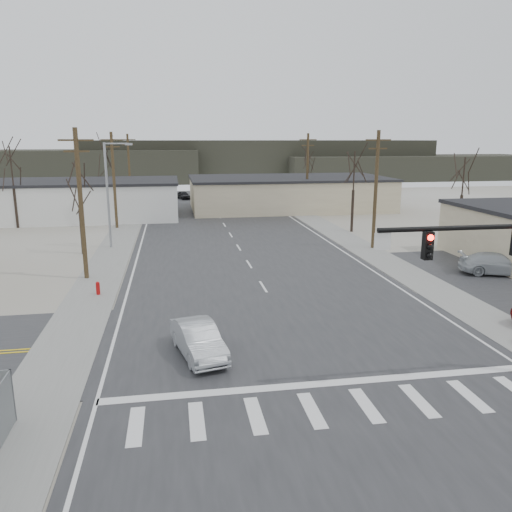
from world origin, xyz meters
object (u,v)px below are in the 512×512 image
at_px(fire_hydrant, 98,288).
at_px(car_parked_silver, 498,264).
at_px(sedan_crossing, 198,340).
at_px(car_far_a, 217,200).
at_px(car_far_b, 184,195).

relative_size(fire_hydrant, car_parked_silver, 0.17).
distance_m(fire_hydrant, car_parked_silver, 26.89).
distance_m(sedan_crossing, car_far_a, 50.39).
bearing_deg(car_far_a, car_parked_silver, 105.89).
height_order(sedan_crossing, car_far_a, car_far_a).
relative_size(car_far_a, car_parked_silver, 1.08).
distance_m(fire_hydrant, sedan_crossing, 11.23).
bearing_deg(sedan_crossing, car_far_b, 76.00).
xyz_separation_m(car_far_b, car_parked_silver, (20.51, -49.07, 0.12)).
relative_size(sedan_crossing, car_parked_silver, 0.86).
height_order(sedan_crossing, car_parked_silver, car_parked_silver).
xyz_separation_m(car_far_a, car_far_b, (-4.43, 9.04, -0.19)).
distance_m(car_far_b, car_parked_silver, 53.19).
bearing_deg(car_far_b, car_parked_silver, -85.82).
relative_size(fire_hydrant, car_far_a, 0.16).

